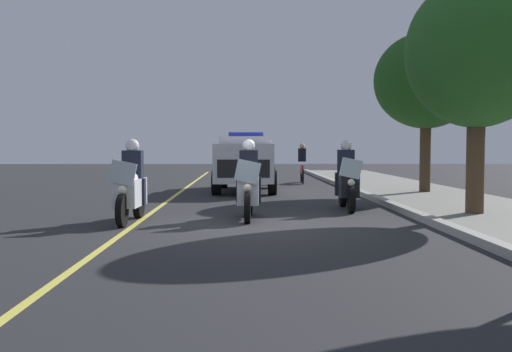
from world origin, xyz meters
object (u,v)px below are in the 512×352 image
object	(u,v)px
police_motorcycle_trailing	(347,181)
cyclist_background	(302,163)
tree_mid_block	(477,53)
police_motorcycle_lead_left	(131,188)
police_suv	(246,161)
police_motorcycle_lead_right	(248,186)
tree_far_back	(426,81)

from	to	relation	value
police_motorcycle_trailing	cyclist_background	distance (m)	10.21
tree_mid_block	police_motorcycle_trailing	bearing A→B (deg)	-123.13
police_motorcycle_lead_left	police_suv	distance (m)	8.58
cyclist_background	tree_mid_block	world-z (taller)	tree_mid_block
police_motorcycle_lead_right	police_motorcycle_trailing	bearing A→B (deg)	125.36
police_motorcycle_lead_left	police_motorcycle_lead_right	distance (m)	2.48
cyclist_background	tree_far_back	xyz separation A→B (m)	(5.80, 3.40, 2.82)
police_motorcycle_trailing	police_suv	distance (m)	6.48
police_motorcycle_lead_left	police_suv	xyz separation A→B (m)	(-8.23, 2.40, 0.37)
police_suv	police_motorcycle_lead_right	bearing A→B (deg)	0.17
police_suv	tree_far_back	bearing A→B (deg)	74.86
police_motorcycle_lead_left	tree_far_back	xyz separation A→B (m)	(-6.67, 8.19, 2.96)
police_motorcycle_lead_right	tree_mid_block	bearing A→B (deg)	90.98
police_motorcycle_lead_right	tree_far_back	bearing A→B (deg)	136.79
tree_far_back	police_motorcycle_lead_left	bearing A→B (deg)	-50.88
police_motorcycle_lead_left	police_motorcycle_lead_right	size ratio (longest dim) A/B	1.00
police_motorcycle_trailing	tree_far_back	xyz separation A→B (m)	(-4.41, 3.33, 2.96)
cyclist_background	police_motorcycle_lead_right	bearing A→B (deg)	-11.20
tree_far_back	cyclist_background	bearing A→B (deg)	-149.59
cyclist_background	tree_far_back	world-z (taller)	tree_far_back
cyclist_background	police_motorcycle_lead_left	bearing A→B (deg)	-21.02
tree_mid_block	tree_far_back	bearing A→B (deg)	172.41
police_motorcycle_trailing	tree_far_back	bearing A→B (deg)	142.96
police_suv	police_motorcycle_lead_left	bearing A→B (deg)	-16.28
police_motorcycle_lead_right	tree_mid_block	distance (m)	5.74
police_motorcycle_lead_right	cyclist_background	size ratio (longest dim) A/B	1.22
police_motorcycle_lead_left	tree_far_back	bearing A→B (deg)	129.12
cyclist_background	police_suv	bearing A→B (deg)	-29.42
police_suv	tree_mid_block	bearing A→B (deg)	33.18
police_motorcycle_lead_left	cyclist_background	bearing A→B (deg)	158.98
police_motorcycle_lead_right	police_suv	bearing A→B (deg)	-179.83
police_motorcycle_lead_right	police_motorcycle_trailing	distance (m)	2.99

